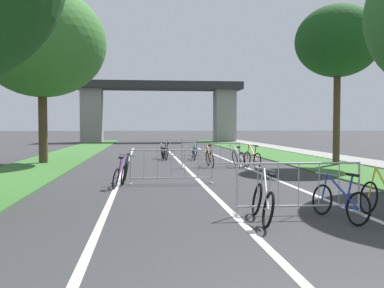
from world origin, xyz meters
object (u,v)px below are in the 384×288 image
at_px(crowd_barrier_nearest, 299,189).
at_px(bicycle_green_6, 126,171).
at_px(bicycle_silver_0, 263,202).
at_px(bicycle_orange_4, 210,158).
at_px(bicycle_white_5, 238,158).
at_px(bicycle_silver_10, 163,152).
at_px(crowd_barrier_second, 171,167).
at_px(crowd_barrier_fourth, 189,149).
at_px(bicycle_red_7, 252,159).
at_px(bicycle_purple_3, 120,175).
at_px(bicycle_teal_2, 194,153).
at_px(crowd_barrier_third, 211,155).
at_px(bicycle_black_8, 166,153).
at_px(bicycle_yellow_1, 382,200).
at_px(tree_right_maple_mid, 338,42).
at_px(bicycle_blue_9, 340,201).
at_px(tree_left_oak_mid, 42,43).

xyz_separation_m(crowd_barrier_nearest, bicycle_green_6, (-3.61, 5.30, -0.16)).
xyz_separation_m(bicycle_silver_0, bicycle_orange_4, (0.67, 10.57, 0.02)).
xyz_separation_m(bicycle_white_5, bicycle_silver_10, (-3.08, 4.93, -0.01)).
height_order(crowd_barrier_second, crowd_barrier_fourth, same).
xyz_separation_m(bicycle_silver_0, bicycle_green_6, (-2.73, 5.81, -0.00)).
relative_size(crowd_barrier_fourth, bicycle_red_7, 1.51).
bearing_deg(bicycle_orange_4, bicycle_green_6, -127.51).
bearing_deg(bicycle_purple_3, bicycle_red_7, 52.51).
height_order(crowd_barrier_nearest, bicycle_teal_2, crowd_barrier_nearest).
distance_m(bicycle_teal_2, bicycle_red_7, 5.15).
height_order(bicycle_purple_3, bicycle_white_5, bicycle_white_5).
relative_size(bicycle_white_5, bicycle_red_7, 1.00).
relative_size(crowd_barrier_third, crowd_barrier_fourth, 1.00).
xyz_separation_m(bicycle_teal_2, bicycle_black_8, (-1.50, 0.20, -0.02)).
xyz_separation_m(crowd_barrier_fourth, bicycle_white_5, (1.67, -4.50, -0.15)).
relative_size(crowd_barrier_nearest, bicycle_yellow_1, 1.56).
xyz_separation_m(tree_right_maple_mid, bicycle_silver_10, (-7.49, 5.04, -5.11)).
xyz_separation_m(crowd_barrier_fourth, bicycle_black_8, (-1.29, -0.38, -0.17)).
relative_size(bicycle_teal_2, bicycle_blue_9, 1.07).
xyz_separation_m(crowd_barrier_fourth, bicycle_silver_10, (-1.41, 0.43, -0.16)).
xyz_separation_m(crowd_barrier_second, bicycle_white_5, (3.27, 5.20, -0.15)).
distance_m(tree_left_oak_mid, crowd_barrier_fourth, 8.98).
height_order(bicycle_black_8, bicycle_silver_10, bicycle_silver_10).
xyz_separation_m(bicycle_red_7, bicycle_silver_10, (-3.46, 5.83, -0.02)).
height_order(crowd_barrier_fourth, bicycle_red_7, crowd_barrier_fourth).
bearing_deg(bicycle_teal_2, bicycle_purple_3, -108.83).
bearing_deg(bicycle_orange_4, crowd_barrier_second, -113.01).
height_order(crowd_barrier_third, bicycle_silver_10, crowd_barrier_third).
height_order(bicycle_teal_2, bicycle_blue_9, bicycle_teal_2).
relative_size(bicycle_red_7, bicycle_blue_9, 1.05).
relative_size(crowd_barrier_fourth, bicycle_blue_9, 1.58).
bearing_deg(crowd_barrier_second, tree_right_maple_mid, 33.53).
distance_m(crowd_barrier_nearest, bicycle_green_6, 6.42).
height_order(bicycle_green_6, bicycle_black_8, bicycle_green_6).
bearing_deg(bicycle_purple_3, bicycle_teal_2, 80.61).
bearing_deg(tree_right_maple_mid, bicycle_orange_4, 178.88).
distance_m(bicycle_yellow_1, bicycle_white_5, 10.62).
height_order(crowd_barrier_second, bicycle_red_7, crowd_barrier_second).
bearing_deg(bicycle_yellow_1, bicycle_green_6, 131.31).
relative_size(bicycle_white_5, bicycle_black_8, 1.02).
distance_m(bicycle_orange_4, bicycle_black_8, 4.45).
height_order(crowd_barrier_fourth, bicycle_silver_10, crowd_barrier_fourth).
bearing_deg(bicycle_silver_0, bicycle_teal_2, 93.15).
bearing_deg(bicycle_green_6, bicycle_white_5, -133.67).
bearing_deg(bicycle_purple_3, bicycle_blue_9, -38.80).
relative_size(crowd_barrier_third, bicycle_blue_9, 1.59).
bearing_deg(tree_left_oak_mid, bicycle_red_7, -19.55).
height_order(crowd_barrier_second, bicycle_green_6, crowd_barrier_second).
distance_m(crowd_barrier_fourth, bicycle_silver_0, 15.07).
bearing_deg(bicycle_white_5, bicycle_red_7, -72.77).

